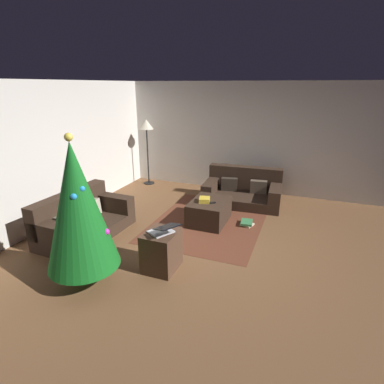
{
  "coord_description": "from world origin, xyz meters",
  "views": [
    {
      "loc": [
        -4.22,
        -1.31,
        2.52
      ],
      "look_at": [
        0.48,
        0.5,
        0.75
      ],
      "focal_mm": 28.73,
      "sensor_mm": 36.0,
      "label": 1
    }
  ],
  "objects_px": {
    "gift_box": "(205,200)",
    "corner_lamp": "(147,129)",
    "book_stack": "(247,223)",
    "laptop": "(163,230)",
    "tv_remote": "(211,203)",
    "christmas_tree": "(78,207)",
    "side_table": "(162,250)",
    "couch_left": "(81,220)",
    "ottoman": "(209,211)",
    "couch_right": "(243,190)"
  },
  "relations": [
    {
      "from": "book_stack",
      "to": "couch_right",
      "type": "bearing_deg",
      "value": 15.96
    },
    {
      "from": "ottoman",
      "to": "corner_lamp",
      "type": "xyz_separation_m",
      "value": [
        1.76,
        2.27,
        1.22
      ]
    },
    {
      "from": "tv_remote",
      "to": "side_table",
      "type": "xyz_separation_m",
      "value": [
        -1.64,
        0.22,
        -0.16
      ]
    },
    {
      "from": "side_table",
      "to": "couch_left",
      "type": "bearing_deg",
      "value": 75.83
    },
    {
      "from": "couch_left",
      "to": "couch_right",
      "type": "relative_size",
      "value": 0.99
    },
    {
      "from": "side_table",
      "to": "laptop",
      "type": "bearing_deg",
      "value": -119.26
    },
    {
      "from": "book_stack",
      "to": "corner_lamp",
      "type": "distance_m",
      "value": 3.68
    },
    {
      "from": "couch_right",
      "to": "side_table",
      "type": "distance_m",
      "value": 3.1
    },
    {
      "from": "christmas_tree",
      "to": "laptop",
      "type": "height_order",
      "value": "christmas_tree"
    },
    {
      "from": "corner_lamp",
      "to": "tv_remote",
      "type": "bearing_deg",
      "value": -128.53
    },
    {
      "from": "couch_left",
      "to": "christmas_tree",
      "type": "xyz_separation_m",
      "value": [
        -1.09,
        -0.97,
        0.79
      ]
    },
    {
      "from": "tv_remote",
      "to": "christmas_tree",
      "type": "relative_size",
      "value": 0.08
    },
    {
      "from": "side_table",
      "to": "corner_lamp",
      "type": "height_order",
      "value": "corner_lamp"
    },
    {
      "from": "tv_remote",
      "to": "couch_left",
      "type": "bearing_deg",
      "value": 87.81
    },
    {
      "from": "couch_right",
      "to": "book_stack",
      "type": "height_order",
      "value": "couch_right"
    },
    {
      "from": "laptop",
      "to": "couch_right",
      "type": "bearing_deg",
      "value": -8.53
    },
    {
      "from": "gift_box",
      "to": "tv_remote",
      "type": "relative_size",
      "value": 1.36
    },
    {
      "from": "tv_remote",
      "to": "laptop",
      "type": "height_order",
      "value": "laptop"
    },
    {
      "from": "couch_left",
      "to": "side_table",
      "type": "xyz_separation_m",
      "value": [
        -0.45,
        -1.78,
        0.0
      ]
    },
    {
      "from": "couch_right",
      "to": "ottoman",
      "type": "bearing_deg",
      "value": 70.33
    },
    {
      "from": "tv_remote",
      "to": "side_table",
      "type": "relative_size",
      "value": 0.28
    },
    {
      "from": "couch_right",
      "to": "tv_remote",
      "type": "bearing_deg",
      "value": 74.34
    },
    {
      "from": "couch_right",
      "to": "gift_box",
      "type": "height_order",
      "value": "couch_right"
    },
    {
      "from": "christmas_tree",
      "to": "laptop",
      "type": "distance_m",
      "value": 1.15
    },
    {
      "from": "side_table",
      "to": "laptop",
      "type": "distance_m",
      "value": 0.35
    },
    {
      "from": "gift_box",
      "to": "tv_remote",
      "type": "xyz_separation_m",
      "value": [
        -0.03,
        -0.14,
        -0.03
      ]
    },
    {
      "from": "christmas_tree",
      "to": "corner_lamp",
      "type": "bearing_deg",
      "value": 17.56
    },
    {
      "from": "couch_left",
      "to": "side_table",
      "type": "distance_m",
      "value": 1.84
    },
    {
      "from": "ottoman",
      "to": "gift_box",
      "type": "bearing_deg",
      "value": 140.92
    },
    {
      "from": "laptop",
      "to": "corner_lamp",
      "type": "xyz_separation_m",
      "value": [
        3.54,
        2.18,
        0.8
      ]
    },
    {
      "from": "couch_left",
      "to": "corner_lamp",
      "type": "bearing_deg",
      "value": -171.11
    },
    {
      "from": "side_table",
      "to": "laptop",
      "type": "xyz_separation_m",
      "value": [
        -0.03,
        -0.05,
        0.35
      ]
    },
    {
      "from": "tv_remote",
      "to": "book_stack",
      "type": "bearing_deg",
      "value": -103.41
    },
    {
      "from": "christmas_tree",
      "to": "laptop",
      "type": "relative_size",
      "value": 3.86
    },
    {
      "from": "couch_right",
      "to": "side_table",
      "type": "relative_size",
      "value": 2.97
    },
    {
      "from": "tv_remote",
      "to": "christmas_tree",
      "type": "height_order",
      "value": "christmas_tree"
    },
    {
      "from": "gift_box",
      "to": "christmas_tree",
      "type": "relative_size",
      "value": 0.11
    },
    {
      "from": "gift_box",
      "to": "corner_lamp",
      "type": "bearing_deg",
      "value": 50.1
    },
    {
      "from": "laptop",
      "to": "book_stack",
      "type": "bearing_deg",
      "value": -22.89
    },
    {
      "from": "ottoman",
      "to": "gift_box",
      "type": "height_order",
      "value": "gift_box"
    },
    {
      "from": "side_table",
      "to": "book_stack",
      "type": "relative_size",
      "value": 1.88
    },
    {
      "from": "laptop",
      "to": "gift_box",
      "type": "bearing_deg",
      "value": -0.68
    },
    {
      "from": "couch_right",
      "to": "gift_box",
      "type": "relative_size",
      "value": 7.83
    },
    {
      "from": "ottoman",
      "to": "couch_left",
      "type": "bearing_deg",
      "value": 124.1
    },
    {
      "from": "christmas_tree",
      "to": "corner_lamp",
      "type": "height_order",
      "value": "christmas_tree"
    },
    {
      "from": "tv_remote",
      "to": "book_stack",
      "type": "height_order",
      "value": "tv_remote"
    },
    {
      "from": "ottoman",
      "to": "christmas_tree",
      "type": "xyz_separation_m",
      "value": [
        -2.39,
        0.96,
        0.86
      ]
    },
    {
      "from": "couch_left",
      "to": "corner_lamp",
      "type": "height_order",
      "value": "corner_lamp"
    },
    {
      "from": "christmas_tree",
      "to": "side_table",
      "type": "bearing_deg",
      "value": -52.01
    },
    {
      "from": "couch_left",
      "to": "laptop",
      "type": "xyz_separation_m",
      "value": [
        -0.48,
        -1.84,
        0.35
      ]
    }
  ]
}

